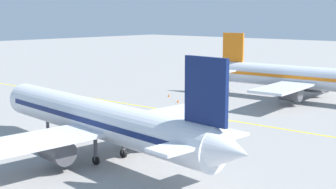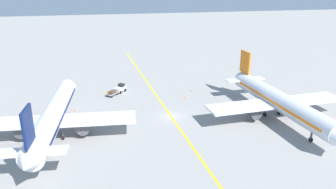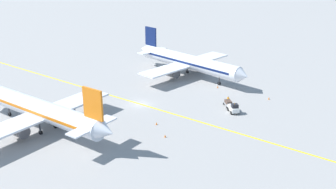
% 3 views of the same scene
% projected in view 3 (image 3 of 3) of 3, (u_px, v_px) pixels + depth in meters
% --- Properties ---
extents(ground_plane, '(400.00, 400.00, 0.00)m').
position_uv_depth(ground_plane, '(140.00, 104.00, 81.99)').
color(ground_plane, gray).
extents(apron_yellow_centreline, '(6.24, 119.88, 0.01)m').
position_uv_depth(apron_yellow_centreline, '(140.00, 104.00, 81.99)').
color(apron_yellow_centreline, yellow).
rests_on(apron_yellow_centreline, ground).
extents(airplane_at_gate, '(28.29, 35.54, 10.60)m').
position_uv_depth(airplane_at_gate, '(40.00, 110.00, 69.47)').
color(airplane_at_gate, silver).
rests_on(airplane_at_gate, ground).
extents(airplane_adjacent_stand, '(28.35, 35.55, 10.60)m').
position_uv_depth(airplane_adjacent_stand, '(188.00, 62.00, 98.52)').
color(airplane_adjacent_stand, silver).
rests_on(airplane_adjacent_stand, ground).
extents(baggage_tug_white, '(3.08, 3.26, 2.11)m').
position_uv_depth(baggage_tug_white, '(234.00, 108.00, 77.55)').
color(baggage_tug_white, white).
rests_on(baggage_tug_white, ground).
extents(baggage_cart_trailing, '(2.74, 2.89, 1.24)m').
position_uv_depth(baggage_cart_trailing, '(228.00, 103.00, 80.64)').
color(baggage_cart_trailing, gray).
rests_on(baggage_cart_trailing, ground).
extents(ground_crew_worker, '(0.28, 0.57, 1.68)m').
position_uv_depth(ground_crew_worker, '(228.00, 100.00, 81.72)').
color(ground_crew_worker, '#23232D').
rests_on(ground_crew_worker, ground).
extents(traffic_cone_near_nose, '(0.32, 0.32, 0.55)m').
position_uv_depth(traffic_cone_near_nose, '(269.00, 98.00, 84.39)').
color(traffic_cone_near_nose, orange).
rests_on(traffic_cone_near_nose, ground).
extents(traffic_cone_mid_apron, '(0.32, 0.32, 0.55)m').
position_uv_depth(traffic_cone_mid_apron, '(165.00, 136.00, 67.64)').
color(traffic_cone_mid_apron, orange).
rests_on(traffic_cone_mid_apron, ground).
extents(traffic_cone_by_wingtip, '(0.32, 0.32, 0.55)m').
position_uv_depth(traffic_cone_by_wingtip, '(218.00, 87.00, 91.22)').
color(traffic_cone_by_wingtip, orange).
rests_on(traffic_cone_by_wingtip, ground).
extents(traffic_cone_far_edge, '(0.32, 0.32, 0.55)m').
position_uv_depth(traffic_cone_far_edge, '(157.00, 123.00, 72.40)').
color(traffic_cone_far_edge, orange).
rests_on(traffic_cone_far_edge, ground).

